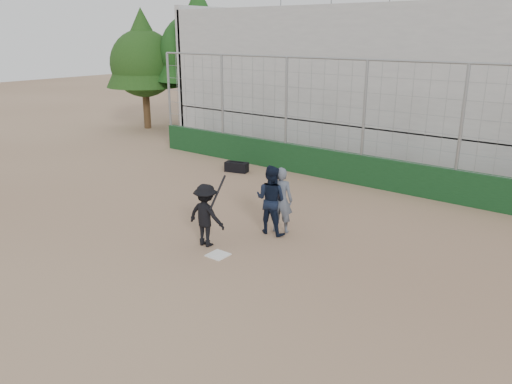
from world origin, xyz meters
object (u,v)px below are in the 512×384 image
Objects in this scene: batter_at_plate at (206,215)px; catcher_crouched at (271,211)px; umpire at (281,203)px; equipment_bag at (237,167)px.

batter_at_plate is 1.42× the size of catcher_crouched.
batter_at_plate is at bearing 42.36° from umpire.
catcher_crouched is at bearing 40.81° from umpire.
catcher_crouched reaches higher than equipment_bag.
batter_at_plate is at bearing -116.81° from catcher_crouched.
umpire reaches higher than catcher_crouched.
catcher_crouched is 1.32× the size of equipment_bag.
catcher_crouched is at bearing 63.19° from batter_at_plate.
catcher_crouched is 5.90m from equipment_bag.
equipment_bag is (-3.63, 5.43, -0.57)m from batter_at_plate.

